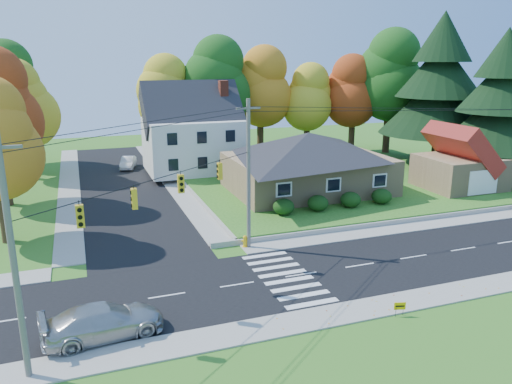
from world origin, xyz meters
The scene contains 25 objects.
ground centered at (0.00, 0.00, 0.00)m, with size 120.00×120.00×0.00m, color #3D7923.
road_main centered at (0.00, 0.00, 0.01)m, with size 90.00×8.00×0.02m, color black.
road_cross centered at (-8.00, 26.00, 0.01)m, with size 8.00×44.00×0.02m, color black.
sidewalk_north centered at (0.00, 5.00, 0.04)m, with size 90.00×2.00×0.08m, color #9C9A90.
sidewalk_south centered at (0.00, -5.00, 0.04)m, with size 90.00×2.00×0.08m, color #9C9A90.
lawn centered at (13.00, 21.00, 0.25)m, with size 30.00×30.00×0.50m, color #3D7923.
ranch_house centered at (8.00, 16.00, 3.27)m, with size 14.60×10.60×5.40m.
colonial_house centered at (0.04, 28.00, 4.58)m, with size 10.40×8.40×9.60m.
garage centered at (22.00, 11.99, 2.84)m, with size 7.30×6.30×4.60m.
hedge_row centered at (7.50, 9.80, 1.14)m, with size 10.70×1.70×1.27m.
traffic_infrastructure centered at (-0.15, 1.35, 5.15)m, with size 38.10×10.66×10.00m.
tree_lot_0 centered at (-2.00, 34.00, 8.31)m, with size 6.72×6.72×12.51m.
tree_lot_1 centered at (4.00, 33.00, 9.61)m, with size 7.84×7.84×14.60m.
tree_lot_2 centered at (10.00, 34.00, 8.96)m, with size 7.28×7.28×13.56m.
tree_lot_3 centered at (16.00, 33.00, 7.65)m, with size 6.16×6.16×11.47m.
tree_lot_4 centered at (22.00, 32.00, 8.31)m, with size 6.72×6.72×12.51m.
tree_lot_5 centered at (26.00, 30.00, 10.27)m, with size 8.40×8.40×15.64m.
conifer_east_a centered at (27.00, 22.00, 9.39)m, with size 12.80×12.80×16.96m.
conifer_east_b centered at (28.00, 14.00, 8.28)m, with size 11.20×11.20×14.84m.
tree_west_2 centered at (-17.00, 32.00, 7.81)m, with size 6.72×6.72×12.51m.
tree_west_3 centered at (-19.00, 40.00, 9.11)m, with size 7.84×7.84×14.60m.
silver_sedan centered at (-11.43, -3.15, 0.81)m, with size 2.22×5.46×1.59m, color #B2B2B2.
white_car centered at (-6.52, 33.65, 0.69)m, with size 1.42×4.06×1.34m, color #BCBDC1.
fire_hydrant centered at (-1.74, 5.29, 0.42)m, with size 0.50×0.39×0.88m.
yard_sign centered at (2.55, -6.11, 0.53)m, with size 0.58×0.19×0.74m.
Camera 1 is at (-11.81, -24.79, 12.50)m, focal length 35.00 mm.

